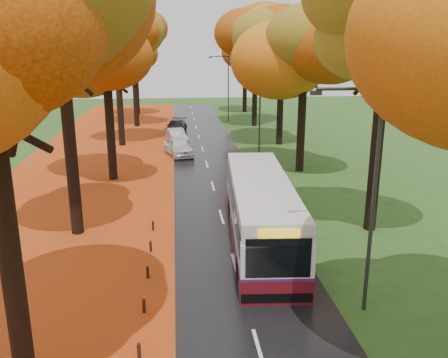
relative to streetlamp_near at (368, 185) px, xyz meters
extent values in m
cube|color=black|center=(-3.95, 17.00, -4.69)|extent=(6.50, 90.00, 0.04)
cube|color=silver|center=(-3.95, 17.00, -4.67)|extent=(0.12, 90.00, 0.01)
cube|color=maroon|center=(-12.95, 17.00, -4.70)|extent=(12.00, 90.00, 0.02)
cube|color=#CD5015|center=(-7.00, 17.00, -4.67)|extent=(0.90, 90.00, 0.01)
cylinder|color=black|center=(-10.85, -2.50, -0.43)|extent=(0.60, 0.60, 8.58)
cylinder|color=black|center=(-11.45, 8.50, -0.14)|extent=(0.60, 0.60, 9.15)
ellipsoid|color=orange|center=(-11.45, 8.50, 5.58)|extent=(8.00, 8.00, 6.24)
cylinder|color=black|center=(-10.85, 18.50, -0.71)|extent=(0.60, 0.60, 8.00)
ellipsoid|color=orange|center=(-10.85, 18.50, 4.29)|extent=(9.20, 9.20, 7.18)
cylinder|color=black|center=(-11.45, 30.50, -0.43)|extent=(0.60, 0.60, 8.58)
ellipsoid|color=orange|center=(-11.45, 30.50, 4.93)|extent=(8.00, 8.00, 6.24)
cylinder|color=black|center=(-10.85, 41.50, -0.14)|extent=(0.60, 0.60, 9.15)
ellipsoid|color=orange|center=(-10.85, 41.50, 5.58)|extent=(9.20, 9.20, 7.18)
cylinder|color=black|center=(-11.45, 51.50, -0.71)|extent=(0.60, 0.60, 8.00)
ellipsoid|color=orange|center=(-11.45, 51.50, 4.29)|extent=(8.00, 8.00, 6.24)
cylinder|color=black|center=(3.55, 7.50, -0.11)|extent=(0.60, 0.60, 9.22)
ellipsoid|color=#C06B0E|center=(3.55, 7.50, 5.65)|extent=(8.20, 8.20, 6.40)
cylinder|color=black|center=(2.95, 19.50, -0.62)|extent=(0.60, 0.60, 8.19)
ellipsoid|color=#C06B0E|center=(2.95, 19.50, 4.50)|extent=(9.20, 9.20, 7.18)
cylinder|color=black|center=(3.55, 29.50, -0.36)|extent=(0.60, 0.60, 8.70)
ellipsoid|color=#C06B0E|center=(3.55, 29.50, 5.08)|extent=(8.20, 8.20, 6.40)
cylinder|color=black|center=(2.95, 40.50, -0.11)|extent=(0.60, 0.60, 9.22)
ellipsoid|color=#C06B0E|center=(2.95, 40.50, 5.65)|extent=(9.20, 9.20, 7.18)
cylinder|color=black|center=(3.55, 52.50, -0.62)|extent=(0.60, 0.60, 8.19)
ellipsoid|color=#C06B0E|center=(3.55, 52.50, 4.50)|extent=(8.20, 8.20, 6.40)
cube|color=black|center=(-7.65, -2.00, -4.45)|extent=(0.11, 0.11, 0.52)
cube|color=black|center=(-7.65, 0.60, -4.45)|extent=(0.11, 0.11, 0.52)
cube|color=black|center=(-7.65, 3.20, -4.45)|extent=(0.11, 0.11, 0.52)
cube|color=black|center=(-7.65, 5.80, -4.45)|extent=(0.11, 0.11, 0.52)
cube|color=black|center=(-7.65, 8.40, -4.45)|extent=(0.11, 0.11, 0.52)
cylinder|color=#333538|center=(0.25, 0.00, -0.71)|extent=(0.14, 0.14, 8.00)
cylinder|color=#333538|center=(-0.85, 0.00, 3.19)|extent=(2.20, 0.11, 0.11)
cube|color=#333538|center=(-1.95, 0.00, 3.07)|extent=(0.35, 0.18, 0.14)
cylinder|color=#333538|center=(0.25, 22.00, -0.71)|extent=(0.14, 0.14, 8.00)
cylinder|color=#333538|center=(-0.85, 22.00, 3.19)|extent=(2.20, 0.11, 0.11)
cube|color=#333538|center=(-1.95, 22.00, 3.07)|extent=(0.35, 0.18, 0.14)
cylinder|color=#333538|center=(0.25, 44.00, -0.71)|extent=(0.14, 0.14, 8.00)
cylinder|color=#333538|center=(-0.85, 44.00, 3.19)|extent=(2.20, 0.11, 0.11)
cube|color=#333538|center=(-1.95, 44.00, 3.07)|extent=(0.35, 0.18, 0.14)
cube|color=#5C0E17|center=(-2.43, 6.38, -4.19)|extent=(3.50, 11.96, 0.97)
cube|color=silver|center=(-2.43, 6.38, -3.01)|extent=(3.50, 11.96, 1.39)
cube|color=silver|center=(-2.43, 6.38, -1.94)|extent=(3.43, 11.72, 0.75)
cube|color=#471752|center=(-2.43, 6.38, -3.65)|extent=(3.52, 11.98, 0.13)
cube|color=black|center=(-2.43, 6.38, -2.58)|extent=(3.47, 11.02, 0.91)
cube|color=black|center=(-2.84, 0.53, -2.80)|extent=(2.36, 0.23, 1.50)
cube|color=yellow|center=(-2.84, 0.53, -1.86)|extent=(1.48, 0.16, 0.30)
cube|color=black|center=(-2.84, 0.55, -4.37)|extent=(2.63, 0.30, 0.38)
cylinder|color=black|center=(-3.93, 2.47, -4.14)|extent=(0.37, 1.09, 1.07)
cylinder|color=black|center=(-1.50, 2.29, -4.14)|extent=(0.37, 1.09, 1.07)
cylinder|color=black|center=(-3.40, 10.00, -4.14)|extent=(0.37, 1.09, 1.07)
cylinder|color=black|center=(-0.97, 9.82, -4.14)|extent=(0.37, 1.09, 1.07)
imported|color=silver|center=(-6.15, 25.49, -3.91)|extent=(2.94, 4.80, 1.53)
imported|color=#A6A8AE|center=(-6.30, 30.70, -3.97)|extent=(2.35, 4.48, 1.40)
imported|color=black|center=(-6.30, 36.25, -3.98)|extent=(2.71, 5.05, 1.39)
camera|label=1|loc=(-6.35, -14.61, 4.52)|focal=38.00mm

